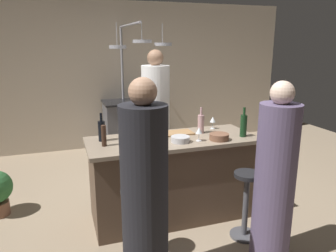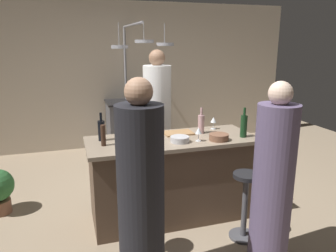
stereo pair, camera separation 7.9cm
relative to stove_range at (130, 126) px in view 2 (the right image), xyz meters
name	(u,v)px [view 2 (the right image)]	position (x,y,z in m)	size (l,w,h in m)	color
ground_plane	(172,215)	(0.00, -2.45, -0.45)	(9.00, 9.00, 0.00)	gray
back_wall	(124,76)	(0.00, 0.40, 0.85)	(6.40, 0.16, 2.60)	#BCAD99
kitchen_island	(172,178)	(0.00, -2.45, 0.01)	(1.80, 0.72, 0.90)	brown
stove_range	(130,126)	(0.00, 0.00, 0.00)	(0.80, 0.64, 0.89)	#47474C
chef	(157,121)	(0.14, -1.37, 0.39)	(0.38, 0.38, 1.80)	white
bar_stool_right	(245,203)	(0.54, -3.07, -0.07)	(0.28, 0.28, 0.68)	#4C4C51
guest_right	(273,183)	(0.56, -3.45, 0.29)	(0.34, 0.34, 1.60)	#594C6B
bar_stool_left	(134,221)	(-0.55, -3.07, -0.07)	(0.28, 0.28, 0.68)	#4C4C51
guest_left	(141,197)	(-0.56, -3.43, 0.32)	(0.35, 0.35, 1.66)	black
overhead_pot_rack	(137,57)	(0.03, -0.60, 1.23)	(0.89, 1.45, 2.17)	gray
cutting_board	(178,133)	(0.12, -2.29, 0.46)	(0.32, 0.22, 0.02)	#997047
pepper_mill	(103,135)	(-0.72, -2.48, 0.56)	(0.05, 0.05, 0.21)	#382319
wine_bottle_red	(244,126)	(0.75, -2.62, 0.58)	(0.07, 0.07, 0.32)	#143319
wine_bottle_white	(123,126)	(-0.47, -2.21, 0.57)	(0.07, 0.07, 0.31)	gray
wine_bottle_dark	(101,130)	(-0.72, -2.30, 0.57)	(0.07, 0.07, 0.29)	black
wine_bottle_rose	(201,124)	(0.37, -2.35, 0.56)	(0.07, 0.07, 0.29)	#B78C8E
wine_glass_near_right_guest	(199,131)	(0.23, -2.62, 0.56)	(0.07, 0.07, 0.15)	silver
wine_glass_by_chef	(213,120)	(0.58, -2.22, 0.56)	(0.07, 0.07, 0.15)	silver
mixing_bowl_steel	(180,139)	(0.03, -2.59, 0.48)	(0.19, 0.19, 0.06)	#B7B7BC
mixing_bowl_wooden	(219,137)	(0.44, -2.65, 0.49)	(0.20, 0.20, 0.07)	brown
mixing_bowl_blue	(131,137)	(-0.43, -2.37, 0.48)	(0.21, 0.21, 0.06)	#334C6B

